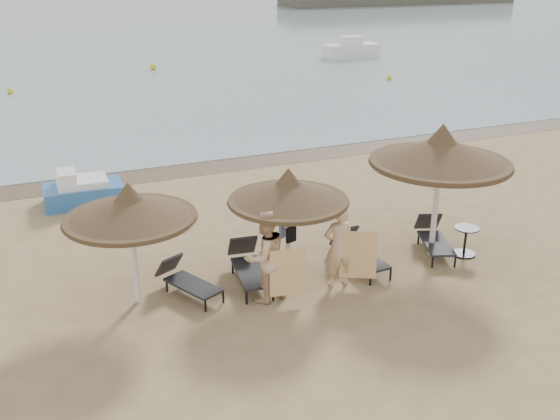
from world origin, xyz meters
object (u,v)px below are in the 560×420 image
Objects in this scene: lounger_far_right at (434,237)px; side_table at (465,242)px; palapa_center at (288,192)px; lounger_near_right at (357,251)px; person_right at (339,240)px; palapa_left at (130,208)px; person_left at (265,250)px; palapa_right at (441,152)px; lounger_far_left at (186,279)px; lounger_near_left at (249,265)px; pedal_boat at (82,191)px.

side_table is at bearing -22.11° from lounger_far_right.
lounger_far_right reaches higher than side_table.
palapa_center is at bearing -159.94° from lounger_far_right.
palapa_center is 1.45× the size of lounger_near_right.
person_right is at bearing -145.86° from lounger_near_right.
lounger_near_right is (4.99, -0.32, -1.73)m from palapa_left.
palapa_left is 7.31m from lounger_far_right.
palapa_left is 1.02× the size of palapa_center.
person_right is (1.67, -0.03, -0.07)m from person_left.
palapa_right is 6.33m from lounger_far_left.
palapa_center is 1.42× the size of lounger_far_right.
lounger_near_right is at bearing 179.56° from person_left.
palapa_right is at bearing -4.19° from palapa_left.
lounger_near_left is 4.67m from lounger_far_right.
palapa_center is 1.22× the size of person_right.
lounger_near_left is at bearing -102.99° from person_left.
palapa_left is 6.55m from pedal_boat.
palapa_right is 1.46× the size of pedal_boat.
pedal_boat is at bearing -52.10° from person_right.
lounger_far_right is (6.09, -0.29, 0.02)m from lounger_far_left.
lounger_far_right is 0.80× the size of person_left.
lounger_near_left is at bearing 171.02° from side_table.
lounger_near_right is at bearing -29.08° from lounger_far_left.
palapa_right is at bearing -164.34° from person_right.
lounger_far_left is 1.89m from person_left.
pedal_boat is at bearing 118.74° from palapa_center.
person_right is (-0.86, -0.65, 0.71)m from lounger_near_right.
lounger_far_right is (0.17, 0.18, -2.21)m from palapa_right.
lounger_near_left reaches higher than lounger_near_right.
palapa_right reaches higher than lounger_near_right.
pedal_boat is at bearing 159.12° from lounger_far_right.
lounger_far_right is at bearing 137.05° from side_table.
lounger_far_right is at bearing -0.78° from palapa_center.
palapa_left is 1.55× the size of lounger_far_left.
lounger_far_left is 0.87× the size of lounger_near_left.
lounger_far_left is 2.41× the size of side_table.
lounger_far_left is 0.80× the size of person_right.
lounger_near_left is 0.91× the size of person_right.
lounger_far_right is at bearing -27.80° from lounger_far_left.
palapa_left is at bearing 173.33° from lounger_near_right.
palapa_left is at bearing -161.84° from lounger_far_right.
lounger_near_left reaches higher than lounger_far_right.
palapa_right is 5.01m from lounger_near_left.
lounger_far_left is 3.34m from person_right.
palapa_right reaches higher than lounger_near_left.
palapa_center reaches higher than person_left.
palapa_right is at bearing 1.22° from lounger_near_left.
pedal_boat is at bearing 93.23° from palapa_left.
person_left is (-5.18, -0.10, 0.81)m from side_table.
palapa_left is at bearing 175.81° from palapa_right.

